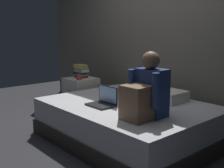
# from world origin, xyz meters

# --- Properties ---
(ground_plane) EXTENTS (8.00, 8.00, 0.00)m
(ground_plane) POSITION_xyz_m (0.00, 0.00, 0.00)
(ground_plane) COLOR #2D2D33
(wall_back) EXTENTS (5.60, 0.10, 2.70)m
(wall_back) POSITION_xyz_m (0.00, 1.20, 1.35)
(wall_back) COLOR slate
(wall_back) RESTS_ON ground_plane
(bed) EXTENTS (2.00, 1.50, 0.46)m
(bed) POSITION_xyz_m (0.20, 0.30, 0.23)
(bed) COLOR #332D2B
(bed) RESTS_ON ground_plane
(nightstand) EXTENTS (0.44, 0.46, 0.58)m
(nightstand) POSITION_xyz_m (-1.10, 0.53, 0.29)
(nightstand) COLOR beige
(nightstand) RESTS_ON ground_plane
(person_sitting) EXTENTS (0.39, 0.44, 0.66)m
(person_sitting) POSITION_xyz_m (0.72, 0.04, 0.71)
(person_sitting) COLOR navy
(person_sitting) RESTS_ON bed
(laptop) EXTENTS (0.32, 0.23, 0.22)m
(laptop) POSITION_xyz_m (0.09, 0.02, 0.52)
(laptop) COLOR black
(laptop) RESTS_ON bed
(pillow) EXTENTS (0.56, 0.36, 0.13)m
(pillow) POSITION_xyz_m (0.36, 0.75, 0.53)
(pillow) COLOR silver
(pillow) RESTS_ON bed
(book_stack) EXTENTS (0.22, 0.16, 0.21)m
(book_stack) POSITION_xyz_m (-1.12, 0.55, 0.69)
(book_stack) COLOR #9E2D28
(book_stack) RESTS_ON nightstand
(mug) EXTENTS (0.08, 0.08, 0.09)m
(mug) POSITION_xyz_m (-0.97, 0.41, 0.62)
(mug) COLOR #933833
(mug) RESTS_ON nightstand
(clothes_pile) EXTENTS (0.22, 0.23, 0.12)m
(clothes_pile) POSITION_xyz_m (-0.18, 0.64, 0.52)
(clothes_pile) COLOR #8E3D47
(clothes_pile) RESTS_ON bed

